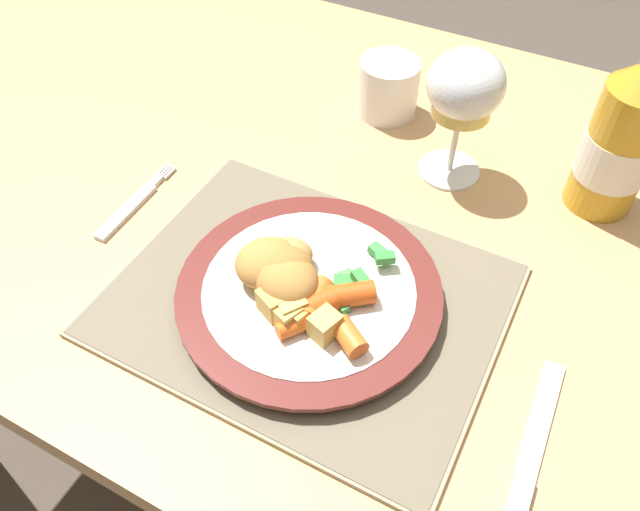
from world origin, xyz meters
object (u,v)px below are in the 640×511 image
(table_knife, at_px, (526,471))
(bottle, at_px, (624,136))
(wine_glass, at_px, (465,91))
(fork, at_px, (132,206))
(drinking_cup, at_px, (389,86))
(dining_table, at_px, (363,246))
(dinner_plate, at_px, (309,293))

(table_knife, distance_m, bottle, 0.37)
(table_knife, relative_size, wine_glass, 1.19)
(fork, relative_size, drinking_cup, 1.74)
(dining_table, xyz_separation_m, fork, (-0.23, -0.14, 0.09))
(wine_glass, distance_m, drinking_cup, 0.16)
(dinner_plate, relative_size, fork, 1.91)
(wine_glass, height_order, drinking_cup, wine_glass)
(dinner_plate, xyz_separation_m, wine_glass, (0.05, 0.26, 0.10))
(dinner_plate, bearing_deg, drinking_cup, 100.70)
(fork, xyz_separation_m, table_knife, (0.48, -0.10, 0.00))
(fork, bearing_deg, table_knife, -11.17)
(dining_table, xyz_separation_m, wine_glass, (0.07, 0.09, 0.20))
(table_knife, relative_size, bottle, 0.73)
(table_knife, bearing_deg, fork, 168.83)
(dining_table, distance_m, drinking_cup, 0.21)
(dining_table, xyz_separation_m, drinking_cup, (-0.05, 0.16, 0.12))
(table_knife, xyz_separation_m, bottle, (-0.02, 0.36, 0.09))
(dining_table, height_order, wine_glass, wine_glass)
(dinner_plate, relative_size, wine_glass, 1.63)
(dinner_plate, relative_size, table_knife, 1.37)
(fork, bearing_deg, wine_glass, 37.64)
(fork, relative_size, wine_glass, 0.85)
(drinking_cup, bearing_deg, dining_table, -73.92)
(fork, distance_m, wine_glass, 0.39)
(dinner_plate, bearing_deg, table_knife, -16.27)
(fork, bearing_deg, dining_table, 31.99)
(dining_table, xyz_separation_m, dinner_plate, (0.02, -0.17, 0.10))
(dining_table, relative_size, bottle, 6.03)
(dinner_plate, xyz_separation_m, bottle, (0.22, 0.29, 0.08))
(wine_glass, distance_m, bottle, 0.17)
(dining_table, height_order, dinner_plate, dinner_plate)
(wine_glass, xyz_separation_m, bottle, (0.17, 0.03, -0.02))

